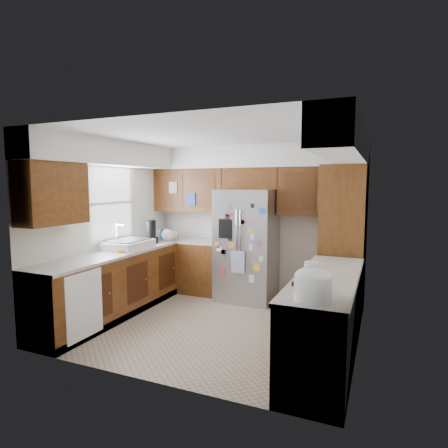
% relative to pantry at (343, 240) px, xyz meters
% --- Properties ---
extents(floor, '(3.60, 3.60, 0.00)m').
position_rel_pantry_xyz_m(floor, '(-1.50, -1.15, -1.07)').
color(floor, tan).
rests_on(floor, ground).
extents(room_shell, '(3.64, 3.24, 2.52)m').
position_rel_pantry_xyz_m(room_shell, '(-1.61, -0.79, 0.75)').
color(room_shell, white).
rests_on(room_shell, ground).
extents(left_counter_run, '(1.36, 3.20, 0.92)m').
position_rel_pantry_xyz_m(left_counter_run, '(-2.86, -1.12, -0.65)').
color(left_counter_run, '#49210E').
rests_on(left_counter_run, ground).
extents(right_counter_run, '(0.63, 2.25, 0.92)m').
position_rel_pantry_xyz_m(right_counter_run, '(0.00, -1.62, -0.65)').
color(right_counter_run, '#49210E').
rests_on(right_counter_run, ground).
extents(pantry, '(0.60, 0.90, 2.15)m').
position_rel_pantry_xyz_m(pantry, '(0.00, 0.00, 0.00)').
color(pantry, '#49210E').
rests_on(pantry, ground).
extents(fridge, '(0.90, 0.79, 1.80)m').
position_rel_pantry_xyz_m(fridge, '(-1.50, 0.05, -0.17)').
color(fridge, gray).
rests_on(fridge, ground).
extents(bridge_cabinet, '(0.96, 0.34, 0.35)m').
position_rel_pantry_xyz_m(bridge_cabinet, '(-1.50, 0.28, 0.90)').
color(bridge_cabinet, '#49210E').
rests_on(bridge_cabinet, fridge).
extents(fridge_top_items, '(0.55, 0.31, 0.26)m').
position_rel_pantry_xyz_m(fridge_top_items, '(-1.55, 0.29, 1.20)').
color(fridge_top_items, blue).
rests_on(fridge_top_items, bridge_cabinet).
extents(sink_assembly, '(0.52, 0.71, 0.37)m').
position_rel_pantry_xyz_m(sink_assembly, '(-3.00, -1.05, -0.09)').
color(sink_assembly, white).
rests_on(sink_assembly, left_counter_run).
extents(left_counter_clutter, '(0.44, 0.93, 0.38)m').
position_rel_pantry_xyz_m(left_counter_clutter, '(-2.96, -0.30, -0.02)').
color(left_counter_clutter, black).
rests_on(left_counter_clutter, left_counter_run).
extents(rice_cooker, '(0.33, 0.32, 0.28)m').
position_rel_pantry_xyz_m(rice_cooker, '(-0.00, -2.53, -0.01)').
color(rice_cooker, white).
rests_on(rice_cooker, right_counter_run).
extents(paper_towel, '(0.12, 0.12, 0.27)m').
position_rel_pantry_xyz_m(paper_towel, '(-0.06, -2.28, -0.02)').
color(paper_towel, white).
rests_on(paper_towel, right_counter_run).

